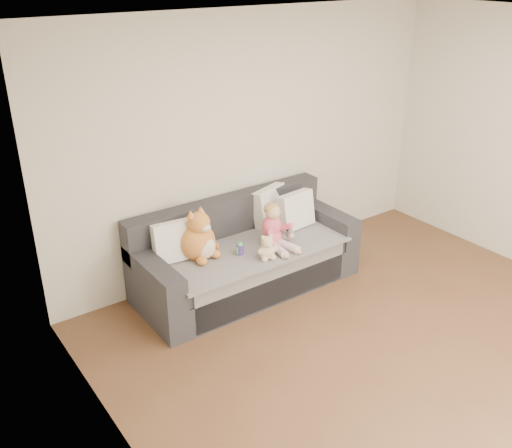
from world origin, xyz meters
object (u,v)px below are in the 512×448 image
(sofa, at_px, (245,258))
(sippy_cup, at_px, (240,248))
(plush_cat, at_px, (199,239))
(teddy_bear, at_px, (267,249))
(toddler, at_px, (274,228))

(sofa, distance_m, sippy_cup, 0.33)
(plush_cat, relative_size, teddy_bear, 2.06)
(toddler, bearing_deg, sofa, 134.81)
(sofa, relative_size, toddler, 4.99)
(sofa, height_order, teddy_bear, sofa)
(plush_cat, distance_m, teddy_bear, 0.63)
(sofa, distance_m, plush_cat, 0.61)
(sofa, distance_m, toddler, 0.45)
(sofa, bearing_deg, teddy_bear, -92.35)
(sippy_cup, bearing_deg, sofa, 45.03)
(plush_cat, height_order, teddy_bear, plush_cat)
(sippy_cup, bearing_deg, plush_cat, 153.78)
(teddy_bear, distance_m, sippy_cup, 0.27)
(plush_cat, distance_m, sippy_cup, 0.40)
(teddy_bear, relative_size, sippy_cup, 1.94)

